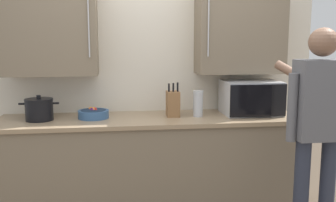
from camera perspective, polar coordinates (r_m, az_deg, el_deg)
name	(u,v)px	position (r m, az deg, el deg)	size (l,w,h in m)	color
back_wall_tiled	(147,50)	(3.64, -3.10, 7.47)	(3.23, 0.44, 2.77)	beige
counter_unit	(151,167)	(3.52, -2.56, -9.64)	(2.64, 0.67, 0.90)	#756651
microwave_oven	(249,98)	(3.60, 11.79, 0.50)	(0.51, 0.41, 0.31)	#B7BABF
thermos_flask	(198,103)	(3.43, 4.44, -0.36)	(0.09, 0.09, 0.23)	#B7BABF
fruit_bowl	(93,113)	(3.42, -10.92, -1.81)	(0.26, 0.26, 0.10)	#335684
stock_pot	(39,109)	(3.44, -18.43, -1.18)	(0.33, 0.23, 0.21)	black
knife_block	(173,104)	(3.43, 0.72, -0.39)	(0.11, 0.15, 0.30)	brown
person_figure	(317,122)	(2.95, 21.07, -2.94)	(0.44, 0.60, 1.66)	#282D3D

